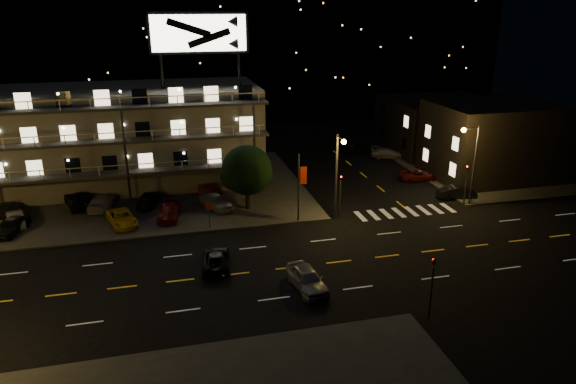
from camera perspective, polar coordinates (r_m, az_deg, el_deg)
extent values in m
plane|color=black|center=(38.60, -2.87, -8.75)|extent=(140.00, 140.00, 0.00)
cube|color=#333331|center=(56.93, -20.88, -0.36)|extent=(44.00, 24.00, 0.15)
cube|color=#333331|center=(67.05, 19.57, 2.74)|extent=(16.00, 24.00, 0.15)
cube|color=gray|center=(59.01, -17.20, 5.75)|extent=(28.00, 12.00, 10.00)
cube|color=gray|center=(58.04, -17.73, 10.78)|extent=(28.00, 12.00, 0.50)
cube|color=#333331|center=(52.83, -17.31, 2.06)|extent=(28.00, 1.80, 0.25)
cube|color=#333331|center=(52.00, -17.67, 5.42)|extent=(28.00, 1.80, 0.25)
cube|color=#333331|center=(51.35, -18.04, 8.88)|extent=(28.00, 1.80, 0.25)
cylinder|color=black|center=(55.68, -13.86, 12.87)|extent=(0.36, 0.36, 3.50)
cylinder|color=black|center=(56.29, -5.48, 13.40)|extent=(0.36, 0.36, 3.50)
cube|color=black|center=(55.56, -9.88, 17.01)|extent=(10.20, 0.50, 4.20)
cube|color=white|center=(55.26, -9.86, 17.00)|extent=(9.60, 0.06, 3.60)
cube|color=black|center=(62.85, 21.95, 5.31)|extent=(14.00, 10.00, 8.50)
cube|color=black|center=(72.80, 16.50, 7.15)|extent=(14.00, 12.00, 7.00)
cube|color=black|center=(103.73, -10.79, 15.91)|extent=(120.00, 20.00, 24.00)
cylinder|color=#2D2D30|center=(46.47, 5.38, 1.62)|extent=(0.20, 0.20, 8.00)
cylinder|color=#2D2D30|center=(44.70, 5.87, 5.94)|extent=(0.12, 1.80, 0.12)
sphere|color=#FFB83F|center=(44.00, 6.22, 5.56)|extent=(0.44, 0.44, 0.44)
cylinder|color=#2D2D30|center=(52.62, 19.97, 2.66)|extent=(0.20, 0.20, 8.00)
cylinder|color=#2D2D30|center=(51.27, 19.71, 6.67)|extent=(1.80, 0.12, 0.12)
sphere|color=#FFB83F|center=(50.86, 18.94, 6.54)|extent=(0.44, 0.44, 0.44)
cylinder|color=#2D2D30|center=(47.54, 5.79, -0.79)|extent=(0.14, 0.14, 3.60)
imported|color=black|center=(46.78, 5.89, 1.85)|extent=(0.20, 0.16, 1.00)
sphere|color=#FF0C0C|center=(46.70, 5.93, 1.69)|extent=(0.14, 0.14, 0.14)
cylinder|color=#2D2D30|center=(33.56, 15.60, -10.72)|extent=(0.14, 0.14, 3.60)
imported|color=black|center=(32.48, 15.97, -7.21)|extent=(0.20, 0.16, 1.00)
sphere|color=#FF0C0C|center=(32.62, 15.85, -7.28)|extent=(0.14, 0.14, 0.14)
cylinder|color=#2D2D30|center=(53.15, 19.13, 0.43)|extent=(0.14, 0.14, 3.60)
imported|color=black|center=(52.48, 19.41, 2.80)|extent=(0.16, 0.20, 1.00)
sphere|color=#FF0C0C|center=(52.44, 19.28, 2.69)|extent=(0.14, 0.14, 0.14)
cylinder|color=#2D2D30|center=(45.83, 1.17, 0.38)|extent=(0.16, 0.16, 6.40)
cube|color=#B9250D|center=(45.56, 1.73, 1.85)|extent=(0.60, 0.04, 1.60)
cylinder|color=#2D2D30|center=(45.49, -8.71, -2.84)|extent=(0.08, 0.08, 2.20)
cylinder|color=#B9250D|center=(45.06, -8.77, -1.63)|extent=(0.91, 0.04, 0.91)
cylinder|color=black|center=(49.42, -4.50, -0.61)|extent=(0.46, 0.46, 2.20)
sphere|color=black|center=(48.53, -4.58, 2.44)|extent=(4.78, 4.78, 4.78)
sphere|color=black|center=(48.89, -5.91, 1.85)|extent=(2.94, 2.94, 2.94)
sphere|color=black|center=(48.46, -3.32, 1.99)|extent=(2.75, 2.75, 2.75)
imported|color=black|center=(50.00, -28.39, -3.31)|extent=(2.78, 4.36, 1.38)
imported|color=#939398|center=(51.46, -28.02, -2.72)|extent=(2.43, 3.97, 1.24)
imported|color=gold|center=(48.09, -18.00, -2.77)|extent=(3.26, 4.89, 1.25)
imported|color=#5F120D|center=(48.41, -13.08, -2.11)|extent=(2.42, 4.66, 1.29)
imported|color=#939398|center=(49.86, -8.01, -1.00)|extent=(3.40, 4.68, 1.48)
imported|color=black|center=(53.77, -28.72, -1.80)|extent=(2.86, 4.70, 1.46)
imported|color=black|center=(53.94, -22.16, -0.74)|extent=(3.84, 5.56, 1.41)
imported|color=#939398|center=(52.55, -19.94, -1.00)|extent=(2.86, 5.07, 1.39)
imported|color=black|center=(52.06, -15.22, -0.68)|extent=(2.67, 4.35, 1.38)
imported|color=#5F120D|center=(52.68, -8.70, 0.13)|extent=(2.27, 4.77, 1.51)
imported|color=black|center=(55.13, 18.25, -0.06)|extent=(4.10, 2.04, 1.29)
imported|color=#5F120D|center=(59.91, 14.26, 1.86)|extent=(4.62, 2.62, 1.22)
imported|color=#939398|center=(67.95, 11.05, 4.24)|extent=(4.75, 3.17, 1.28)
imported|color=black|center=(70.03, 7.54, 4.96)|extent=(4.47, 3.22, 1.42)
imported|color=#939398|center=(35.99, 2.13, -9.61)|extent=(2.36, 4.67, 1.53)
imported|color=black|center=(39.34, -7.98, -7.34)|extent=(2.55, 4.63, 1.23)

